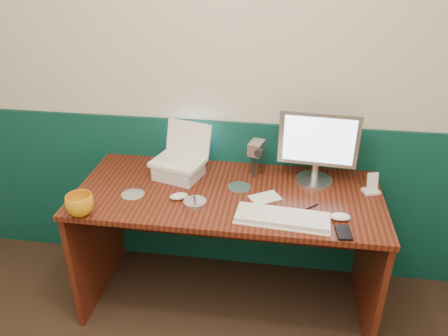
% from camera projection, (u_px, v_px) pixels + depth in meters
% --- Properties ---
extents(back_wall, '(3.50, 0.04, 2.50)m').
position_uv_depth(back_wall, '(229.00, 78.00, 2.39)').
color(back_wall, beige).
rests_on(back_wall, ground).
extents(wainscot, '(3.48, 0.02, 1.00)m').
position_uv_depth(wainscot, '(228.00, 196.00, 2.73)').
color(wainscot, '#073230').
rests_on(wainscot, ground).
extents(desk, '(1.60, 0.70, 0.75)m').
position_uv_depth(desk, '(228.00, 249.00, 2.47)').
color(desk, '#341209').
rests_on(desk, ground).
extents(laptop_riser, '(0.28, 0.25, 0.08)m').
position_uv_depth(laptop_riser, '(179.00, 170.00, 2.42)').
color(laptop_riser, silver).
rests_on(laptop_riser, desk).
extents(laptop, '(0.32, 0.27, 0.22)m').
position_uv_depth(laptop, '(177.00, 145.00, 2.35)').
color(laptop, white).
rests_on(laptop, laptop_riser).
extents(monitor, '(0.42, 0.15, 0.41)m').
position_uv_depth(monitor, '(317.00, 148.00, 2.29)').
color(monitor, '#BBBBC0').
rests_on(monitor, desk).
extents(keyboard, '(0.45, 0.18, 0.03)m').
position_uv_depth(keyboard, '(282.00, 218.00, 2.05)').
color(keyboard, white).
rests_on(keyboard, desk).
extents(mouse_right, '(0.10, 0.06, 0.03)m').
position_uv_depth(mouse_right, '(340.00, 217.00, 2.06)').
color(mouse_right, white).
rests_on(mouse_right, desk).
extents(mouse_left, '(0.11, 0.09, 0.03)m').
position_uv_depth(mouse_left, '(179.00, 196.00, 2.22)').
color(mouse_left, silver).
rests_on(mouse_left, desk).
extents(mug, '(0.16, 0.16, 0.11)m').
position_uv_depth(mug, '(80.00, 205.00, 2.08)').
color(mug, orange).
rests_on(mug, desk).
extents(camcorder, '(0.12, 0.15, 0.20)m').
position_uv_depth(camcorder, '(256.00, 159.00, 2.41)').
color(camcorder, silver).
rests_on(camcorder, desk).
extents(cd_spindle, '(0.11, 0.11, 0.02)m').
position_uv_depth(cd_spindle, '(195.00, 203.00, 2.17)').
color(cd_spindle, silver).
rests_on(cd_spindle, desk).
extents(cd_loose_a, '(0.12, 0.12, 0.00)m').
position_uv_depth(cd_loose_a, '(133.00, 194.00, 2.27)').
color(cd_loose_a, silver).
rests_on(cd_loose_a, desk).
extents(cd_loose_b, '(0.13, 0.13, 0.00)m').
position_uv_depth(cd_loose_b, '(240.00, 187.00, 2.33)').
color(cd_loose_b, '#AFB8BF').
rests_on(cd_loose_b, desk).
extents(pen, '(0.10, 0.09, 0.01)m').
position_uv_depth(pen, '(309.00, 208.00, 2.15)').
color(pen, black).
rests_on(pen, desk).
extents(papers, '(0.18, 0.17, 0.00)m').
position_uv_depth(papers, '(265.00, 198.00, 2.24)').
color(papers, silver).
rests_on(papers, desk).
extents(dock, '(0.10, 0.08, 0.02)m').
position_uv_depth(dock, '(371.00, 191.00, 2.28)').
color(dock, white).
rests_on(dock, desk).
extents(music_player, '(0.06, 0.04, 0.10)m').
position_uv_depth(music_player, '(372.00, 182.00, 2.26)').
color(music_player, white).
rests_on(music_player, dock).
extents(pda, '(0.07, 0.12, 0.01)m').
position_uv_depth(pda, '(344.00, 233.00, 1.96)').
color(pda, black).
rests_on(pda, desk).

